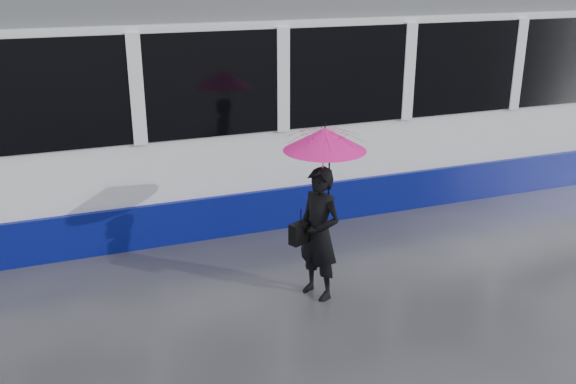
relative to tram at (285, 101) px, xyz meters
name	(u,v)px	position (x,y,z in m)	size (l,w,h in m)	color
ground	(218,279)	(-1.86, -2.50, -1.64)	(90.00, 90.00, 0.00)	#29292E
rails	(177,210)	(-1.86, 0.00, -1.63)	(34.00, 1.51, 0.02)	#3F3D38
tram	(285,101)	(0.00, 0.00, 0.00)	(26.00, 2.56, 3.35)	white
woman	(319,234)	(-0.84, -3.31, -0.85)	(0.58, 0.38, 1.58)	black
umbrella	(325,155)	(-0.79, -3.31, 0.09)	(1.23, 1.23, 1.07)	#FF1558
handbag	(301,233)	(-1.06, -3.29, -0.81)	(0.31, 0.23, 0.42)	black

